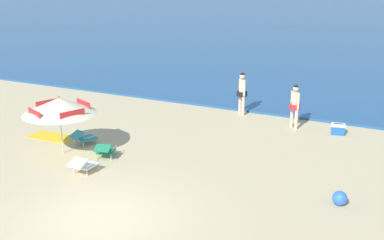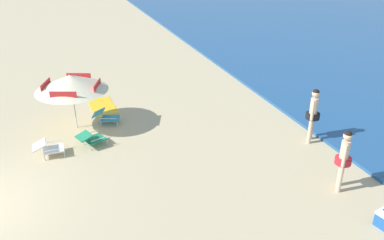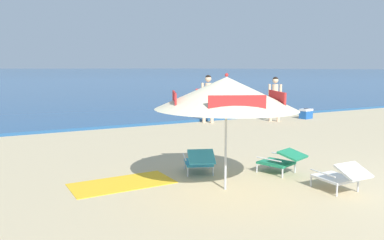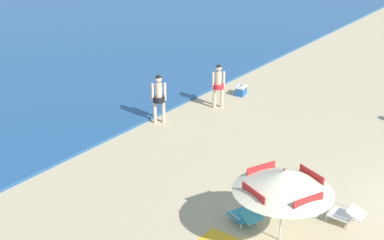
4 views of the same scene
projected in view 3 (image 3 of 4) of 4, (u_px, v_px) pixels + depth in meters
ocean_water at (0, 70)px, 365.05m from camera, size 800.00×800.00×0.10m
beach_umbrella_striped_main at (226, 93)px, 6.24m from camera, size 2.56×2.56×1.98m
lounge_chair_under_umbrella at (282, 160)px, 7.37m from camera, size 0.78×0.98×0.49m
lounge_chair_beside_umbrella at (199, 161)px, 7.34m from camera, size 0.81×1.01×0.52m
lounge_chair_facing_sea at (341, 176)px, 6.31m from camera, size 0.59×0.89×0.51m
person_standing_near_shore at (275, 96)px, 14.49m from camera, size 0.42×0.42×1.72m
person_standing_beside at (208, 95)px, 14.09m from camera, size 0.44×0.44×1.80m
cooler_box at (306, 114)px, 15.38m from camera, size 0.55×0.44×0.43m
beach_towel at (122, 183)px, 6.77m from camera, size 1.83×0.96×0.01m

